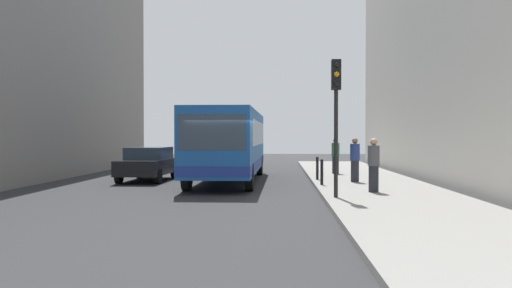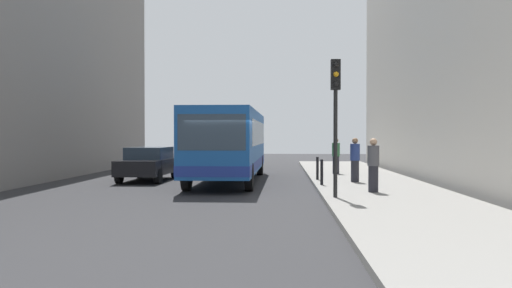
# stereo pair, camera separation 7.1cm
# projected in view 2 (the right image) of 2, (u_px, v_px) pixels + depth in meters

# --- Properties ---
(ground_plane) EXTENTS (80.00, 80.00, 0.00)m
(ground_plane) POSITION_uv_depth(u_px,v_px,m) (226.00, 192.00, 18.79)
(ground_plane) COLOR #2D2D30
(sidewalk) EXTENTS (4.40, 40.00, 0.15)m
(sidewalk) POSITION_uv_depth(u_px,v_px,m) (382.00, 191.00, 18.53)
(sidewalk) COLOR gray
(sidewalk) RESTS_ON ground
(bus) EXTENTS (2.63, 11.04, 3.00)m
(bus) POSITION_uv_depth(u_px,v_px,m) (230.00, 142.00, 23.25)
(bus) COLOR #19519E
(bus) RESTS_ON ground
(car_beside_bus) EXTENTS (1.96, 4.45, 1.48)m
(car_beside_bus) POSITION_uv_depth(u_px,v_px,m) (149.00, 163.00, 23.66)
(car_beside_bus) COLOR black
(car_beside_bus) RESTS_ON ground
(car_behind_bus) EXTENTS (2.02, 4.48, 1.48)m
(car_behind_bus) POSITION_uv_depth(u_px,v_px,m) (240.00, 155.00, 33.51)
(car_behind_bus) COLOR #A5A8AD
(car_behind_bus) RESTS_ON ground
(traffic_light) EXTENTS (0.28, 0.33, 4.10)m
(traffic_light) POSITION_uv_depth(u_px,v_px,m) (336.00, 101.00, 15.96)
(traffic_light) COLOR black
(traffic_light) RESTS_ON sidewalk
(bollard_near) EXTENTS (0.11, 0.11, 0.95)m
(bollard_near) POSITION_uv_depth(u_px,v_px,m) (322.00, 172.00, 20.06)
(bollard_near) COLOR black
(bollard_near) RESTS_ON sidewalk
(bollard_mid) EXTENTS (0.11, 0.11, 0.95)m
(bollard_mid) POSITION_uv_depth(u_px,v_px,m) (317.00, 168.00, 22.46)
(bollard_mid) COLOR black
(bollard_mid) RESTS_ON sidewalk
(pedestrian_near_signal) EXTENTS (0.38, 0.38, 1.75)m
(pedestrian_near_signal) POSITION_uv_depth(u_px,v_px,m) (373.00, 165.00, 17.47)
(pedestrian_near_signal) COLOR #26262D
(pedestrian_near_signal) RESTS_ON sidewalk
(pedestrian_mid_sidewalk) EXTENTS (0.38, 0.38, 1.75)m
(pedestrian_mid_sidewalk) POSITION_uv_depth(u_px,v_px,m) (355.00, 160.00, 21.29)
(pedestrian_mid_sidewalk) COLOR #26262D
(pedestrian_mid_sidewalk) RESTS_ON sidewalk
(pedestrian_far_sidewalk) EXTENTS (0.38, 0.38, 1.72)m
(pedestrian_far_sidewalk) POSITION_uv_depth(u_px,v_px,m) (336.00, 156.00, 25.96)
(pedestrian_far_sidewalk) COLOR #26262D
(pedestrian_far_sidewalk) RESTS_ON sidewalk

